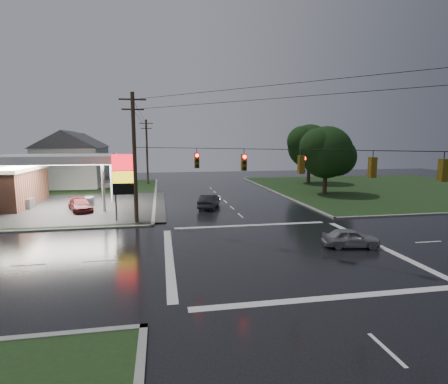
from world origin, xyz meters
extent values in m
plane|color=black|center=(0.00, 0.00, 0.00)|extent=(120.00, 120.00, 0.00)
cube|color=black|center=(-26.00, 26.00, 0.04)|extent=(36.00, 36.00, 0.08)
cube|color=black|center=(26.00, 26.00, 0.04)|extent=(36.00, 36.00, 0.08)
cube|color=#2D2D2D|center=(-20.00, 18.00, 0.09)|extent=(26.00, 18.00, 0.02)
cylinder|color=silver|center=(-13.00, 15.00, 2.50)|extent=(0.30, 0.30, 5.00)
cylinder|color=silver|center=(-23.00, 21.00, 2.50)|extent=(0.30, 0.30, 5.00)
cylinder|color=silver|center=(-13.00, 21.00, 2.50)|extent=(0.30, 0.30, 5.00)
cube|color=silver|center=(-18.00, 18.00, 5.20)|extent=(12.00, 8.00, 0.80)
cube|color=white|center=(-18.00, 18.00, 4.78)|extent=(11.40, 7.40, 0.04)
cube|color=#59595E|center=(-21.00, 18.00, 0.55)|extent=(0.80, 1.60, 1.10)
cube|color=#59595E|center=(-15.00, 18.00, 0.55)|extent=(0.80, 1.60, 1.10)
cylinder|color=#59595E|center=(-11.30, 10.50, 3.00)|extent=(0.16, 0.16, 6.00)
cylinder|color=#59595E|center=(-9.70, 10.50, 3.00)|extent=(0.16, 0.16, 6.00)
cube|color=red|center=(-10.50, 10.50, 5.20)|extent=(2.00, 0.35, 1.40)
cube|color=yellow|center=(-10.50, 10.50, 3.90)|extent=(2.00, 0.35, 1.00)
cube|color=black|center=(-10.50, 10.50, 2.90)|extent=(2.00, 0.35, 1.00)
cylinder|color=#382619|center=(-9.50, 9.50, 5.50)|extent=(0.32, 0.32, 11.00)
cube|color=#382619|center=(-9.50, 9.50, 10.40)|extent=(2.20, 0.12, 0.12)
cube|color=#382619|center=(-9.50, 9.50, 9.60)|extent=(1.80, 0.12, 0.12)
cylinder|color=#382619|center=(-9.50, 38.00, 5.25)|extent=(0.32, 0.32, 10.50)
cube|color=#382619|center=(-9.50, 38.00, 9.90)|extent=(2.20, 0.12, 0.12)
cube|color=#382619|center=(-9.50, 38.00, 9.10)|extent=(1.80, 0.12, 0.12)
cube|color=#59470C|center=(-4.75, 4.75, 5.60)|extent=(0.34, 0.34, 1.10)
cylinder|color=#FF0C07|center=(-4.75, 4.55, 5.98)|extent=(0.22, 0.08, 0.22)
cube|color=#59470C|center=(-1.90, 1.90, 5.60)|extent=(0.34, 0.34, 1.10)
cylinder|color=#FF0C07|center=(-1.90, 1.70, 5.98)|extent=(0.22, 0.08, 0.22)
cube|color=#59470C|center=(0.95, -0.95, 5.60)|extent=(0.34, 0.34, 1.10)
cylinder|color=#FF0C07|center=(1.15, -0.95, 5.98)|extent=(0.08, 0.22, 0.22)
cube|color=#59470C|center=(3.80, -3.80, 5.60)|extent=(0.34, 0.34, 1.10)
cylinder|color=#FF0C07|center=(3.80, -3.60, 5.98)|extent=(0.22, 0.08, 0.22)
cube|color=#59470C|center=(6.08, -6.08, 5.60)|extent=(0.34, 0.34, 1.10)
cylinder|color=#FF0C07|center=(6.08, -5.88, 5.98)|extent=(0.22, 0.08, 0.22)
cube|color=silver|center=(-21.00, 36.00, 3.00)|extent=(9.00, 8.00, 6.00)
cube|color=gray|center=(-15.70, 36.00, 0.40)|extent=(1.60, 4.80, 0.80)
cube|color=silver|center=(-22.00, 48.00, 3.00)|extent=(9.00, 8.00, 6.00)
cube|color=gray|center=(-16.70, 48.00, 0.40)|extent=(1.60, 4.80, 0.80)
cylinder|color=black|center=(14.00, 22.00, 2.52)|extent=(0.56, 0.56, 5.04)
sphere|color=black|center=(14.00, 22.00, 5.58)|extent=(6.80, 6.80, 6.80)
sphere|color=black|center=(15.70, 22.30, 4.95)|extent=(5.10, 5.10, 5.10)
sphere|color=black|center=(12.64, 21.60, 6.30)|extent=(4.76, 4.76, 4.76)
cylinder|color=black|center=(17.00, 34.00, 2.80)|extent=(0.56, 0.56, 5.60)
sphere|color=black|center=(17.00, 34.00, 6.20)|extent=(7.20, 7.20, 7.20)
sphere|color=black|center=(18.80, 34.30, 5.50)|extent=(5.40, 5.40, 5.40)
sphere|color=black|center=(15.56, 33.60, 7.00)|extent=(5.04, 5.04, 5.04)
imported|color=black|center=(-2.41, 15.33, 0.73)|extent=(2.95, 4.67, 1.45)
imported|color=gray|center=(4.98, -0.10, 0.63)|extent=(3.91, 2.18, 1.26)
imported|color=#551319|center=(-15.39, 15.66, 0.66)|extent=(3.38, 4.89, 1.31)
camera|label=1|loc=(-7.37, -20.76, 6.98)|focal=28.00mm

